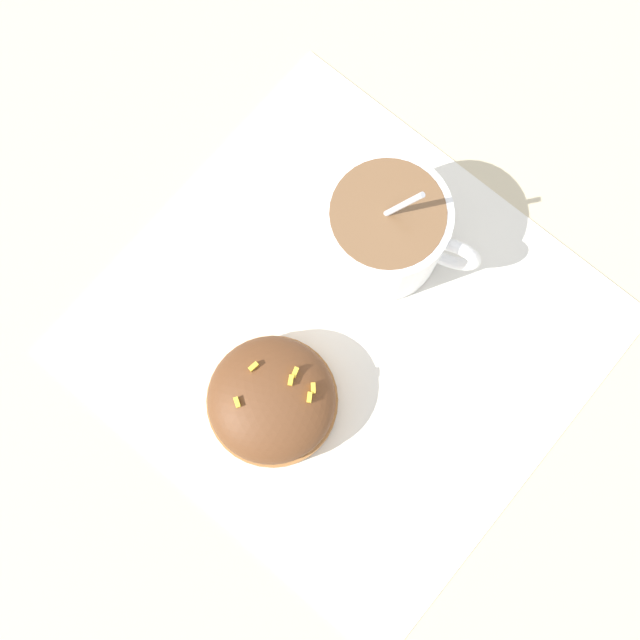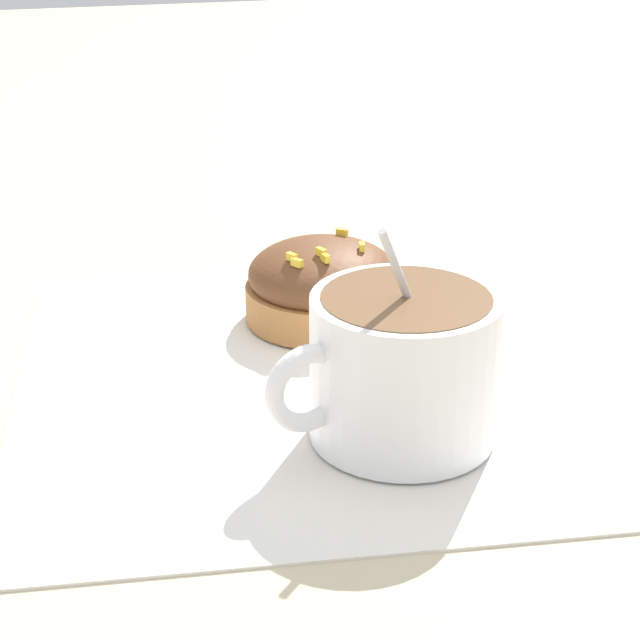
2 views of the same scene
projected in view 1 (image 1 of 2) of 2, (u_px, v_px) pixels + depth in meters
ground_plane at (344, 333)px, 0.56m from camera, size 3.00×3.00×0.00m
paper_napkin at (344, 333)px, 0.56m from camera, size 0.36×0.37×0.00m
coffee_cup at (386, 229)px, 0.53m from camera, size 0.09×0.12×0.11m
frosted_pastry at (272, 400)px, 0.52m from camera, size 0.09×0.09×0.05m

